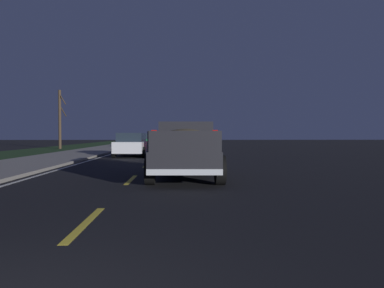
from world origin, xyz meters
name	(u,v)px	position (x,y,z in m)	size (l,w,h in m)	color
ground	(159,153)	(27.00, 0.00, 0.00)	(144.00, 144.00, 0.00)	black
sidewalk_shoulder	(87,152)	(27.00, 5.70, 0.06)	(108.00, 4.00, 0.12)	gray
grass_verge	(22,153)	(27.00, 10.70, 0.00)	(108.00, 6.00, 0.01)	#1E3819
lane_markings	(131,151)	(29.30, 2.51, 0.00)	(108.00, 3.54, 0.01)	yellow
pickup_truck	(186,148)	(9.90, -1.75, 0.98)	(5.48, 2.40, 1.87)	#232328
sedan_blue	(180,145)	(20.14, -1.60, 0.78)	(4.43, 2.08, 1.54)	navy
sedan_green	(146,141)	(36.56, 1.89, 0.78)	(4.44, 2.08, 1.54)	#14592D
sedan_red	(181,142)	(29.88, -1.70, 0.78)	(4.44, 2.09, 1.54)	maroon
sedan_white	(132,144)	(21.85, 1.52, 0.78)	(4.45, 2.11, 1.54)	silver
bare_tree_far	(60,118)	(35.33, 10.39, 3.10)	(1.83, 1.28, 5.90)	#423323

